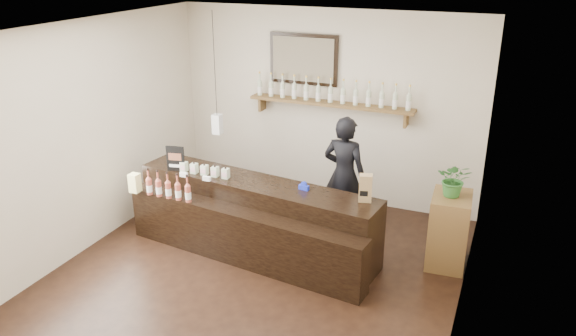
% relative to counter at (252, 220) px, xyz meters
% --- Properties ---
extents(ground, '(5.00, 5.00, 0.00)m').
position_rel_counter_xyz_m(ground, '(0.29, -0.58, -0.42)').
color(ground, black).
rests_on(ground, ground).
extents(room_shell, '(5.00, 5.00, 5.00)m').
position_rel_counter_xyz_m(room_shell, '(0.29, -0.58, 1.28)').
color(room_shell, beige).
rests_on(room_shell, ground).
extents(back_wall_decor, '(2.66, 0.96, 1.69)m').
position_rel_counter_xyz_m(back_wall_decor, '(0.15, 1.79, 1.33)').
color(back_wall_decor, brown).
rests_on(back_wall_decor, ground).
extents(counter, '(3.24, 1.24, 1.04)m').
position_rel_counter_xyz_m(counter, '(0.00, 0.00, 0.00)').
color(counter, black).
rests_on(counter, ground).
extents(promo_sign, '(0.23, 0.07, 0.33)m').
position_rel_counter_xyz_m(promo_sign, '(-1.08, 0.05, 0.64)').
color(promo_sign, black).
rests_on(promo_sign, counter).
extents(paper_bag, '(0.17, 0.14, 0.32)m').
position_rel_counter_xyz_m(paper_bag, '(1.39, 0.08, 0.63)').
color(paper_bag, olive).
rests_on(paper_bag, counter).
extents(tape_dispenser, '(0.13, 0.06, 0.10)m').
position_rel_counter_xyz_m(tape_dispenser, '(0.64, 0.11, 0.51)').
color(tape_dispenser, '#1C2DC7').
rests_on(tape_dispenser, counter).
extents(side_cabinet, '(0.48, 0.63, 0.88)m').
position_rel_counter_xyz_m(side_cabinet, '(2.29, 0.62, 0.02)').
color(side_cabinet, brown).
rests_on(side_cabinet, ground).
extents(potted_plant, '(0.39, 0.34, 0.42)m').
position_rel_counter_xyz_m(potted_plant, '(2.29, 0.62, 0.67)').
color(potted_plant, '#2D6629').
rests_on(potted_plant, side_cabinet).
extents(shopkeeper, '(0.69, 0.49, 1.79)m').
position_rel_counter_xyz_m(shopkeeper, '(0.88, 0.97, 0.48)').
color(shopkeeper, black).
rests_on(shopkeeper, ground).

